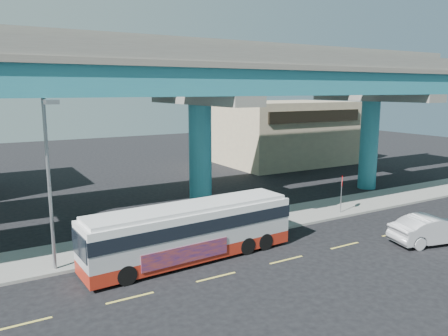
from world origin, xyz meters
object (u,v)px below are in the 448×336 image
street_lamp (49,160)px  stop_sign (342,186)px  sedan (432,230)px  transit_bus (191,230)px

street_lamp → stop_sign: 18.64m
sedan → stop_sign: bearing=14.9°
transit_bus → sedan: (12.41, -4.61, -0.74)m
sedan → stop_sign: stop_sign is taller
sedan → stop_sign: 6.71m
street_lamp → stop_sign: (18.32, 0.75, -3.34)m
stop_sign → sedan: bearing=-110.4°
sedan → street_lamp: size_ratio=0.62×
transit_bus → street_lamp: (-6.15, 1.23, 3.80)m
transit_bus → street_lamp: street_lamp is taller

